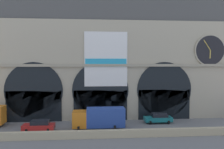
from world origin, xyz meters
name	(u,v)px	position (x,y,z in m)	size (l,w,h in m)	color
ground_plane	(102,129)	(0.00, 0.00, 0.00)	(200.00, 200.00, 0.00)	slate
quay_parapet_wall	(103,134)	(0.00, -4.32, 0.51)	(90.00, 0.70, 1.01)	#BCAD8C
station_building	(100,60)	(0.04, 7.36, 10.08)	(45.71, 5.14, 20.80)	#B2A891
car_midwest	(39,126)	(-8.89, -0.58, 0.80)	(4.40, 2.22, 1.55)	red
box_truck_center	(99,118)	(-0.35, -0.35, 1.70)	(7.50, 2.91, 3.12)	orange
car_mideast	(158,118)	(9.18, 2.46, 0.80)	(4.40, 2.22, 1.55)	#19727A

